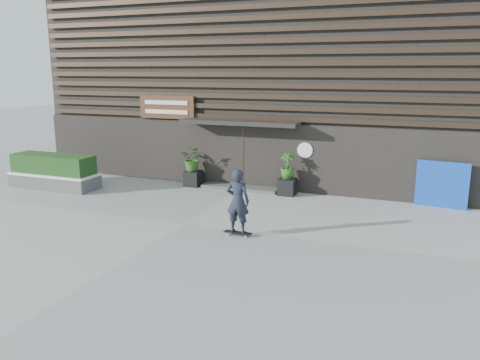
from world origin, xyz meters
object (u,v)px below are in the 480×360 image
at_px(planter_pot_left, 193,178).
at_px(skateboarder, 238,201).
at_px(blue_tarp, 442,184).
at_px(planter_pot_right, 287,187).
at_px(raised_bed, 55,181).

relative_size(planter_pot_left, skateboarder, 0.32).
bearing_deg(blue_tarp, planter_pot_right, -169.35).
relative_size(planter_pot_left, blue_tarp, 0.37).
bearing_deg(planter_pot_left, blue_tarp, 1.92).
bearing_deg(skateboarder, blue_tarp, 44.21).
height_order(planter_pot_left, skateboarder, skateboarder).
height_order(planter_pot_right, skateboarder, skateboarder).
xyz_separation_m(raised_bed, blue_tarp, (13.83, 2.47, 0.52)).
bearing_deg(blue_tarp, planter_pot_left, -170.76).
xyz_separation_m(planter_pot_right, raised_bed, (-8.67, -2.17, -0.05)).
height_order(planter_pot_left, planter_pot_right, same).
bearing_deg(planter_pot_left, raised_bed, -155.96).
bearing_deg(planter_pot_left, skateboarder, -51.69).
xyz_separation_m(planter_pot_left, raised_bed, (-4.87, -2.17, -0.05)).
height_order(planter_pot_right, blue_tarp, blue_tarp).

